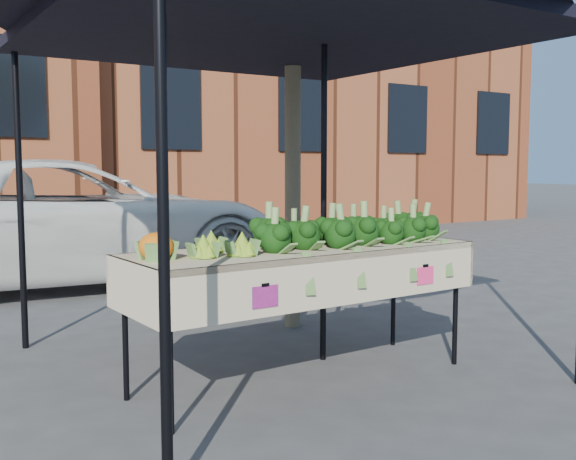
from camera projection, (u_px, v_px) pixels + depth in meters
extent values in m
plane|color=#363639|center=(327.00, 383.00, 4.45)|extent=(90.00, 90.00, 0.00)
cube|color=beige|center=(304.00, 315.00, 4.46)|extent=(2.43, 0.89, 0.90)
cube|color=#F22D8C|center=(261.00, 296.00, 3.79)|extent=(0.17, 0.01, 0.12)
cube|color=#F32E72|center=(427.00, 276.00, 4.48)|extent=(0.17, 0.01, 0.12)
ellipsoid|color=black|center=(349.00, 225.00, 4.63)|extent=(1.60, 0.57, 0.26)
ellipsoid|color=#70A530|center=(214.00, 239.00, 4.03)|extent=(0.43, 0.47, 0.20)
ellipsoid|color=orange|center=(156.00, 245.00, 3.80)|extent=(0.20, 0.20, 0.18)
imported|color=white|center=(66.00, 57.00, 7.99)|extent=(1.70, 2.62, 5.46)
cube|color=brown|center=(266.00, 63.00, 18.28)|extent=(12.00, 8.00, 8.50)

